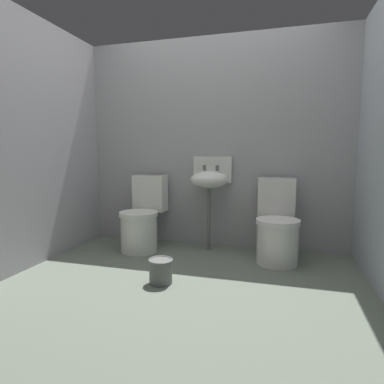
# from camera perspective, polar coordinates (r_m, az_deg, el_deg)

# --- Properties ---
(ground_plane) EXTENTS (3.25, 2.67, 0.08)m
(ground_plane) POSITION_cam_1_polar(r_m,az_deg,el_deg) (2.66, -1.73, -16.79)
(ground_plane) COLOR slate
(wall_back) EXTENTS (3.25, 0.10, 2.25)m
(wall_back) POSITION_cam_1_polar(r_m,az_deg,el_deg) (3.58, 3.94, 8.51)
(wall_back) COLOR #999A9C
(wall_back) RESTS_ON ground
(wall_left) EXTENTS (0.10, 2.47, 2.25)m
(wall_left) POSITION_cam_1_polar(r_m,az_deg,el_deg) (3.28, -26.98, 7.90)
(wall_left) COLOR #9C9BA1
(wall_left) RESTS_ON ground
(toilet_left) EXTENTS (0.41, 0.60, 0.78)m
(toilet_left) POSITION_cam_1_polar(r_m,az_deg,el_deg) (3.49, -8.78, -4.82)
(toilet_left) COLOR white
(toilet_left) RESTS_ON ground
(toilet_right) EXTENTS (0.44, 0.63, 0.78)m
(toilet_right) POSITION_cam_1_polar(r_m,az_deg,el_deg) (3.19, 14.79, -6.12)
(toilet_right) COLOR white
(toilet_right) RESTS_ON ground
(sink) EXTENTS (0.42, 0.35, 0.99)m
(sink) POSITION_cam_1_polar(r_m,az_deg,el_deg) (3.38, 3.21, 2.30)
(sink) COLOR #5E615E
(sink) RESTS_ON ground
(bucket) EXTENTS (0.20, 0.20, 0.20)m
(bucket) POSITION_cam_1_polar(r_m,az_deg,el_deg) (2.63, -5.56, -13.68)
(bucket) COLOR #5E615E
(bucket) RESTS_ON ground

